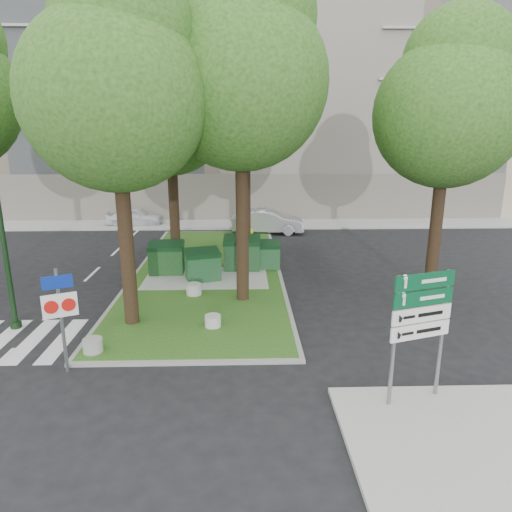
{
  "coord_description": "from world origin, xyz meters",
  "views": [
    {
      "loc": [
        2.02,
        -10.97,
        5.93
      ],
      "look_at": [
        2.44,
        3.43,
        2.0
      ],
      "focal_mm": 32.0,
      "sensor_mm": 36.0,
      "label": 1
    }
  ],
  "objects_px": {
    "bollard_right": "(213,321)",
    "litter_bin": "(249,236)",
    "dumpster_c": "(242,253)",
    "car_white": "(134,217)",
    "bollard_left": "(93,345)",
    "dumpster_a": "(167,258)",
    "traffic_sign_pole": "(60,307)",
    "tree_median_far": "(247,80)",
    "bollard_mid": "(194,289)",
    "tree_median_near_left": "(118,80)",
    "dumpster_b": "(203,265)",
    "tree_street_right": "(451,100)",
    "tree_median_mid": "(172,106)",
    "dumpster_d": "(265,255)",
    "tree_median_near_right": "(244,65)",
    "directional_sign": "(420,317)",
    "car_silver": "(267,221)"
  },
  "relations": [
    {
      "from": "tree_median_near_right",
      "to": "tree_median_mid",
      "type": "bearing_deg",
      "value": 123.69
    },
    {
      "from": "tree_street_right",
      "to": "dumpster_d",
      "type": "bearing_deg",
      "value": 151.22
    },
    {
      "from": "tree_street_right",
      "to": "dumpster_a",
      "type": "xyz_separation_m",
      "value": [
        -10.31,
        2.65,
        -6.21
      ]
    },
    {
      "from": "tree_street_right",
      "to": "bollard_right",
      "type": "bearing_deg",
      "value": -159.75
    },
    {
      "from": "car_silver",
      "to": "tree_median_near_right",
      "type": "bearing_deg",
      "value": 177.81
    },
    {
      "from": "tree_median_near_left",
      "to": "bollard_mid",
      "type": "xyz_separation_m",
      "value": [
        1.6,
        2.44,
        -6.99
      ]
    },
    {
      "from": "tree_street_right",
      "to": "bollard_right",
      "type": "xyz_separation_m",
      "value": [
        -8.02,
        -2.96,
        -6.68
      ]
    },
    {
      "from": "tree_median_mid",
      "to": "litter_bin",
      "type": "xyz_separation_m",
      "value": [
        3.27,
        4.0,
        -6.48
      ]
    },
    {
      "from": "dumpster_b",
      "to": "traffic_sign_pole",
      "type": "bearing_deg",
      "value": -127.99
    },
    {
      "from": "tree_median_near_right",
      "to": "litter_bin",
      "type": "height_order",
      "value": "tree_median_near_right"
    },
    {
      "from": "tree_median_far",
      "to": "tree_street_right",
      "type": "distance_m",
      "value": 9.85
    },
    {
      "from": "tree_median_mid",
      "to": "bollard_mid",
      "type": "distance_m",
      "value": 7.87
    },
    {
      "from": "bollard_left",
      "to": "dumpster_a",
      "type": "bearing_deg",
      "value": 83.03
    },
    {
      "from": "bollard_left",
      "to": "tree_street_right",
      "type": "bearing_deg",
      "value": 22.17
    },
    {
      "from": "tree_median_near_right",
      "to": "dumpster_a",
      "type": "relative_size",
      "value": 7.67
    },
    {
      "from": "tree_median_near_left",
      "to": "dumpster_b",
      "type": "xyz_separation_m",
      "value": [
        1.79,
        4.2,
        -6.59
      ]
    },
    {
      "from": "directional_sign",
      "to": "car_white",
      "type": "relative_size",
      "value": 0.83
    },
    {
      "from": "bollard_mid",
      "to": "tree_median_near_left",
      "type": "bearing_deg",
      "value": -123.3
    },
    {
      "from": "dumpster_c",
      "to": "traffic_sign_pole",
      "type": "height_order",
      "value": "traffic_sign_pole"
    },
    {
      "from": "dumpster_a",
      "to": "car_silver",
      "type": "bearing_deg",
      "value": 58.71
    },
    {
      "from": "traffic_sign_pole",
      "to": "bollard_right",
      "type": "bearing_deg",
      "value": 10.41
    },
    {
      "from": "tree_median_near_left",
      "to": "bollard_mid",
      "type": "distance_m",
      "value": 7.58
    },
    {
      "from": "bollard_left",
      "to": "car_white",
      "type": "distance_m",
      "value": 18.19
    },
    {
      "from": "dumpster_c",
      "to": "litter_bin",
      "type": "xyz_separation_m",
      "value": [
        0.38,
        4.82,
        -0.32
      ]
    },
    {
      "from": "tree_median_near_left",
      "to": "dumpster_b",
      "type": "bearing_deg",
      "value": 66.88
    },
    {
      "from": "tree_median_mid",
      "to": "traffic_sign_pole",
      "type": "relative_size",
      "value": 3.63
    },
    {
      "from": "dumpster_a",
      "to": "car_white",
      "type": "relative_size",
      "value": 0.42
    },
    {
      "from": "bollard_mid",
      "to": "car_white",
      "type": "height_order",
      "value": "car_white"
    },
    {
      "from": "dumpster_c",
      "to": "car_white",
      "type": "relative_size",
      "value": 0.45
    },
    {
      "from": "tree_median_far",
      "to": "bollard_mid",
      "type": "xyz_separation_m",
      "value": [
        -2.1,
        -7.06,
        -8.0
      ]
    },
    {
      "from": "tree_median_near_left",
      "to": "car_silver",
      "type": "relative_size",
      "value": 2.41
    },
    {
      "from": "tree_median_near_left",
      "to": "bollard_left",
      "type": "height_order",
      "value": "tree_median_near_left"
    },
    {
      "from": "dumpster_d",
      "to": "tree_median_near_right",
      "type": "bearing_deg",
      "value": -103.4
    },
    {
      "from": "dumpster_c",
      "to": "car_white",
      "type": "bearing_deg",
      "value": 127.35
    },
    {
      "from": "car_silver",
      "to": "dumpster_a",
      "type": "bearing_deg",
      "value": 155.26
    },
    {
      "from": "traffic_sign_pole",
      "to": "dumpster_d",
      "type": "bearing_deg",
      "value": 33.87
    },
    {
      "from": "bollard_right",
      "to": "litter_bin",
      "type": "relative_size",
      "value": 0.66
    },
    {
      "from": "dumpster_c",
      "to": "bollard_left",
      "type": "relative_size",
      "value": 3.1
    },
    {
      "from": "tree_median_near_left",
      "to": "tree_median_mid",
      "type": "height_order",
      "value": "tree_median_near_left"
    },
    {
      "from": "dumpster_a",
      "to": "dumpster_c",
      "type": "xyz_separation_m",
      "value": [
        3.2,
        0.52,
        0.05
      ]
    },
    {
      "from": "tree_median_near_right",
      "to": "tree_street_right",
      "type": "distance_m",
      "value": 7.09
    },
    {
      "from": "dumpster_a",
      "to": "dumpster_b",
      "type": "height_order",
      "value": "dumpster_a"
    },
    {
      "from": "tree_median_near_right",
      "to": "directional_sign",
      "type": "relative_size",
      "value": 3.85
    },
    {
      "from": "tree_median_far",
      "to": "tree_street_right",
      "type": "xyz_separation_m",
      "value": [
        6.8,
        -7.0,
        -1.34
      ]
    },
    {
      "from": "tree_median_mid",
      "to": "dumpster_b",
      "type": "xyz_separation_m",
      "value": [
        1.29,
        -2.3,
        -6.25
      ]
    },
    {
      "from": "bollard_right",
      "to": "litter_bin",
      "type": "xyz_separation_m",
      "value": [
        1.29,
        10.95,
        0.2
      ]
    },
    {
      "from": "litter_bin",
      "to": "bollard_right",
      "type": "bearing_deg",
      "value": -96.69
    },
    {
      "from": "tree_median_far",
      "to": "dumpster_d",
      "type": "xyz_separation_m",
      "value": [
        0.71,
        -3.66,
        -7.63
      ]
    },
    {
      "from": "bollard_right",
      "to": "car_white",
      "type": "bearing_deg",
      "value": 110.42
    },
    {
      "from": "bollard_right",
      "to": "directional_sign",
      "type": "height_order",
      "value": "directional_sign"
    }
  ]
}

